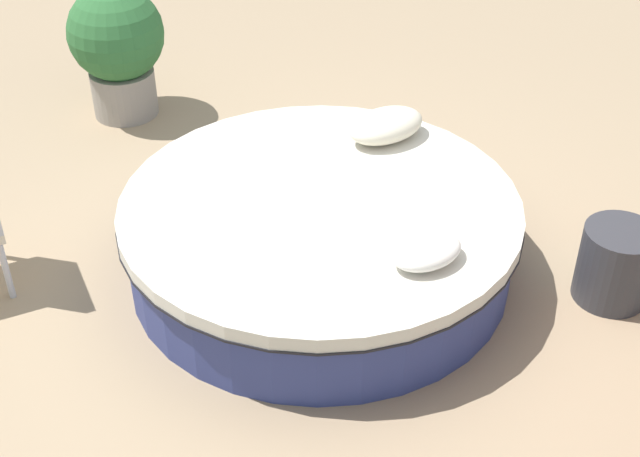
# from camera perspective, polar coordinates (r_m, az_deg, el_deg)

# --- Properties ---
(ground_plane) EXTENTS (16.00, 16.00, 0.00)m
(ground_plane) POSITION_cam_1_polar(r_m,az_deg,el_deg) (5.57, -0.00, -2.60)
(ground_plane) COLOR #9E8466
(round_bed) EXTENTS (2.47, 2.47, 0.52)m
(round_bed) POSITION_cam_1_polar(r_m,az_deg,el_deg) (5.41, -0.00, -0.38)
(round_bed) COLOR navy
(round_bed) RESTS_ON ground_plane
(throw_pillow_0) EXTENTS (0.43, 0.30, 0.14)m
(throw_pillow_0) POSITION_cam_1_polar(r_m,az_deg,el_deg) (4.78, 6.99, -1.47)
(throw_pillow_0) COLOR white
(throw_pillow_0) RESTS_ON round_bed
(throw_pillow_1) EXTENTS (0.56, 0.35, 0.20)m
(throw_pillow_1) POSITION_cam_1_polar(r_m,az_deg,el_deg) (5.87, 4.35, 6.77)
(throw_pillow_1) COLOR beige
(throw_pillow_1) RESTS_ON round_bed
(planter) EXTENTS (0.76, 0.76, 1.09)m
(planter) POSITION_cam_1_polar(r_m,az_deg,el_deg) (7.24, -13.16, 11.66)
(planter) COLOR gray
(planter) RESTS_ON ground_plane
(side_table) EXTENTS (0.45, 0.45, 0.49)m
(side_table) POSITION_cam_1_polar(r_m,az_deg,el_deg) (5.50, 18.81, -2.24)
(side_table) COLOR #333338
(side_table) RESTS_ON ground_plane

